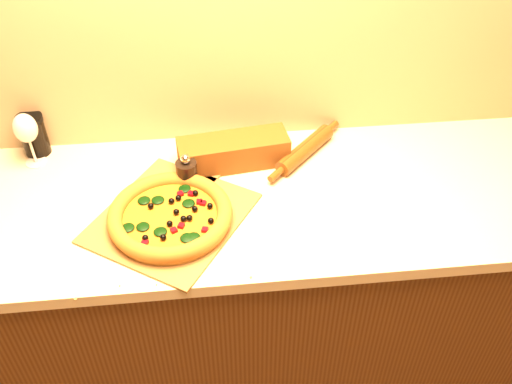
# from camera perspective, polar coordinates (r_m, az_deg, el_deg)

# --- Properties ---
(cabinet) EXTENTS (2.80, 0.65, 0.86)m
(cabinet) POSITION_cam_1_polar(r_m,az_deg,el_deg) (2.09, -1.92, -10.14)
(cabinet) COLOR #45240E
(cabinet) RESTS_ON ground
(countertop) EXTENTS (2.84, 0.68, 0.04)m
(countertop) POSITION_cam_1_polar(r_m,az_deg,el_deg) (1.76, -2.25, -1.02)
(countertop) COLOR beige
(countertop) RESTS_ON cabinet
(pizza_peel) EXTENTS (0.55, 0.60, 0.01)m
(pizza_peel) POSITION_cam_1_polar(r_m,az_deg,el_deg) (1.70, -8.15, -2.20)
(pizza_peel) COLOR brown
(pizza_peel) RESTS_ON countertop
(pizza) EXTENTS (0.36, 0.36, 0.05)m
(pizza) POSITION_cam_1_polar(r_m,az_deg,el_deg) (1.65, -8.57, -2.36)
(pizza) COLOR #BA742E
(pizza) RESTS_ON pizza_peel
(pepper_grinder) EXTENTS (0.06, 0.06, 0.12)m
(pepper_grinder) POSITION_cam_1_polar(r_m,az_deg,el_deg) (1.76, -6.93, 1.85)
(pepper_grinder) COLOR black
(pepper_grinder) RESTS_ON countertop
(rolling_pin) EXTENTS (0.28, 0.29, 0.05)m
(rolling_pin) POSITION_cam_1_polar(r_m,az_deg,el_deg) (1.89, 4.92, 4.24)
(rolling_pin) COLOR #54280E
(rolling_pin) RESTS_ON countertop
(bread_bag) EXTENTS (0.36, 0.16, 0.10)m
(bread_bag) POSITION_cam_1_polar(r_m,az_deg,el_deg) (1.84, -2.27, 4.06)
(bread_bag) COLOR brown
(bread_bag) RESTS_ON countertop
(wine_glass) EXTENTS (0.08, 0.08, 0.19)m
(wine_glass) POSITION_cam_1_polar(r_m,az_deg,el_deg) (1.93, -22.05, 5.81)
(wine_glass) COLOR silver
(wine_glass) RESTS_ON countertop
(dark_jar) EXTENTS (0.09, 0.09, 0.14)m
(dark_jar) POSITION_cam_1_polar(r_m,az_deg,el_deg) (2.01, -21.35, 5.35)
(dark_jar) COLOR black
(dark_jar) RESTS_ON countertop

